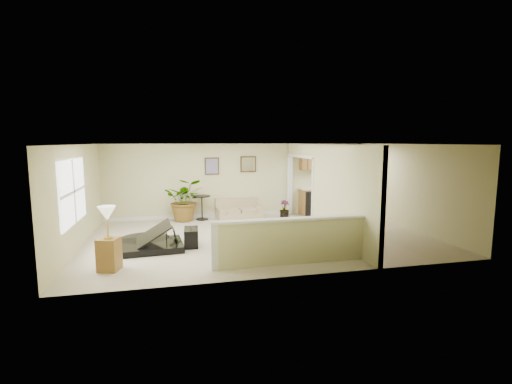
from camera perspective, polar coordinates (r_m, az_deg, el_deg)
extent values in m
plane|color=#BFB794|center=(10.11, 0.62, -6.95)|extent=(9.00, 9.00, 0.00)
cube|color=#C2BD85|center=(12.79, -2.54, 1.83)|extent=(9.00, 0.04, 2.50)
cube|color=#C2BD85|center=(7.03, 6.42, -3.10)|extent=(9.00, 0.04, 2.50)
cube|color=#C2BD85|center=(9.84, -25.74, -0.71)|extent=(0.04, 6.00, 2.50)
cube|color=#C2BD85|center=(11.77, 22.45, 0.73)|extent=(0.04, 6.00, 2.50)
cube|color=white|center=(9.78, 0.65, 7.36)|extent=(9.00, 6.00, 0.04)
cube|color=gray|center=(11.26, 16.48, -5.73)|extent=(2.70, 6.00, 0.01)
cube|color=#C2BD85|center=(9.36, 13.18, -0.54)|extent=(0.12, 3.60, 2.50)
cube|color=#C2BD85|center=(12.01, 7.04, 6.42)|extent=(0.12, 2.35, 0.40)
cube|color=#C2BD85|center=(7.90, 5.67, -7.65)|extent=(3.30, 0.12, 0.95)
cube|color=silver|center=(7.78, 5.72, -4.17)|extent=(3.40, 0.22, 0.05)
cube|color=silver|center=(7.54, -6.42, -8.21)|extent=(0.14, 0.14, 1.00)
cube|color=white|center=(9.33, -26.39, 0.06)|extent=(0.05, 2.15, 1.45)
cube|color=#392914|center=(12.58, -6.80, 3.97)|extent=(0.48, 0.03, 0.58)
cube|color=#8E5A77|center=(12.56, -6.79, 3.97)|extent=(0.40, 0.01, 0.50)
cube|color=#392914|center=(12.77, -1.21, 4.31)|extent=(0.55, 0.03, 0.55)
cube|color=silver|center=(12.75, -1.19, 4.30)|extent=(0.46, 0.01, 0.46)
cube|color=brown|center=(13.60, 11.52, -1.36)|extent=(2.30, 0.60, 0.90)
cube|color=beige|center=(13.53, 11.58, 0.60)|extent=(2.36, 0.65, 0.04)
cube|color=black|center=(13.29, 8.39, -1.59)|extent=(0.60, 0.60, 0.84)
cube|color=brown|center=(13.56, 11.49, 4.99)|extent=(2.30, 0.35, 0.75)
cube|color=black|center=(9.20, -15.96, -3.81)|extent=(1.55, 1.36, 0.30)
cylinder|color=black|center=(9.75, -16.68, -3.20)|extent=(1.24, 1.24, 0.30)
cube|color=white|center=(9.20, -10.58, -3.90)|extent=(0.30, 1.01, 0.02)
cube|color=black|center=(9.26, -16.61, -2.07)|extent=(1.23, 1.24, 0.68)
cube|color=black|center=(9.37, -9.93, -6.87)|extent=(0.37, 0.68, 0.44)
cube|color=tan|center=(12.58, -2.65, -3.06)|extent=(1.56, 0.98, 0.42)
cube|color=tan|center=(12.82, -2.92, -0.92)|extent=(1.50, 0.33, 0.44)
cube|color=tan|center=(12.43, -5.64, -1.87)|extent=(0.25, 0.86, 0.16)
cube|color=tan|center=(12.66, 0.27, -1.66)|extent=(0.25, 0.86, 0.16)
cylinder|color=black|center=(12.46, -8.27, -4.14)|extent=(0.40, 0.40, 0.03)
cylinder|color=black|center=(12.39, -8.31, -2.41)|extent=(0.04, 0.04, 0.78)
cylinder|color=black|center=(12.32, -8.34, -0.62)|extent=(0.56, 0.56, 0.03)
cylinder|color=black|center=(12.35, -10.77, -3.72)|extent=(0.40, 0.40, 0.28)
imported|color=#194916|center=(12.26, -10.83, -1.16)|extent=(1.38, 1.24, 1.40)
cylinder|color=black|center=(12.76, 4.39, -3.40)|extent=(0.30, 0.30, 0.21)
imported|color=#194916|center=(12.72, 4.39, -2.58)|extent=(0.33, 0.33, 0.58)
cube|color=brown|center=(8.08, -21.66, -8.89)|extent=(0.48, 0.48, 0.66)
cylinder|color=gold|center=(7.99, -21.79, -6.55)|extent=(0.18, 0.18, 0.02)
cylinder|color=gold|center=(7.94, -21.87, -5.01)|extent=(0.03, 0.03, 0.44)
cone|color=beige|center=(7.89, -21.97, -3.06)|extent=(0.35, 0.35, 0.29)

